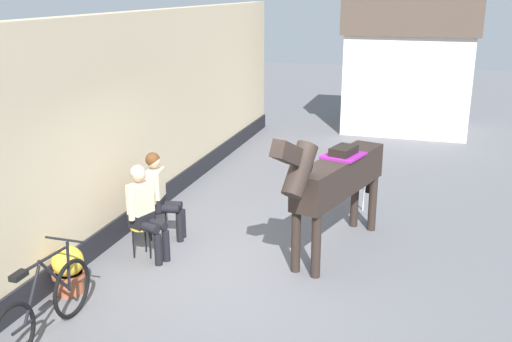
{
  "coord_description": "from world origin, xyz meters",
  "views": [
    {
      "loc": [
        2.14,
        -7.13,
        3.76
      ],
      "look_at": [
        -0.4,
        1.2,
        1.05
      ],
      "focal_mm": 41.48,
      "sensor_mm": 36.0,
      "label": 1
    }
  ],
  "objects_px": {
    "flower_planter_near": "(69,269)",
    "seated_visitor_far": "(160,191)",
    "leaning_bicycle": "(44,307)",
    "spare_stool_white": "(356,188)",
    "seated_visitor_near": "(144,207)",
    "saddled_horse_center": "(336,178)"
  },
  "relations": [
    {
      "from": "flower_planter_near",
      "to": "seated_visitor_far",
      "type": "bearing_deg",
      "value": 79.19
    },
    {
      "from": "leaning_bicycle",
      "to": "spare_stool_white",
      "type": "distance_m",
      "value": 5.73
    },
    {
      "from": "seated_visitor_near",
      "to": "seated_visitor_far",
      "type": "height_order",
      "value": "same"
    },
    {
      "from": "saddled_horse_center",
      "to": "spare_stool_white",
      "type": "bearing_deg",
      "value": 87.38
    },
    {
      "from": "seated_visitor_far",
      "to": "spare_stool_white",
      "type": "bearing_deg",
      "value": 37.88
    },
    {
      "from": "leaning_bicycle",
      "to": "seated_visitor_near",
      "type": "bearing_deg",
      "value": 87.47
    },
    {
      "from": "leaning_bicycle",
      "to": "spare_stool_white",
      "type": "height_order",
      "value": "leaning_bicycle"
    },
    {
      "from": "flower_planter_near",
      "to": "seated_visitor_near",
      "type": "bearing_deg",
      "value": 69.56
    },
    {
      "from": "seated_visitor_near",
      "to": "flower_planter_near",
      "type": "relative_size",
      "value": 2.17
    },
    {
      "from": "seated_visitor_far",
      "to": "saddled_horse_center",
      "type": "relative_size",
      "value": 0.48
    },
    {
      "from": "saddled_horse_center",
      "to": "leaning_bicycle",
      "type": "height_order",
      "value": "saddled_horse_center"
    },
    {
      "from": "flower_planter_near",
      "to": "spare_stool_white",
      "type": "xyz_separation_m",
      "value": [
        3.1,
        4.05,
        0.07
      ]
    },
    {
      "from": "seated_visitor_near",
      "to": "spare_stool_white",
      "type": "xyz_separation_m",
      "value": [
        2.64,
        2.82,
        -0.38
      ]
    },
    {
      "from": "spare_stool_white",
      "to": "saddled_horse_center",
      "type": "bearing_deg",
      "value": -92.62
    },
    {
      "from": "seated_visitor_far",
      "to": "spare_stool_white",
      "type": "xyz_separation_m",
      "value": [
        2.73,
        2.13,
        -0.38
      ]
    },
    {
      "from": "seated_visitor_far",
      "to": "spare_stool_white",
      "type": "relative_size",
      "value": 3.02
    },
    {
      "from": "seated_visitor_far",
      "to": "saddled_horse_center",
      "type": "xyz_separation_m",
      "value": [
        2.65,
        0.28,
        0.38
      ]
    },
    {
      "from": "saddled_horse_center",
      "to": "flower_planter_near",
      "type": "height_order",
      "value": "saddled_horse_center"
    },
    {
      "from": "flower_planter_near",
      "to": "leaning_bicycle",
      "type": "height_order",
      "value": "leaning_bicycle"
    },
    {
      "from": "flower_planter_near",
      "to": "leaning_bicycle",
      "type": "xyz_separation_m",
      "value": [
        0.36,
        -0.99,
        0.06
      ]
    },
    {
      "from": "seated_visitor_far",
      "to": "flower_planter_near",
      "type": "bearing_deg",
      "value": -100.81
    },
    {
      "from": "seated_visitor_near",
      "to": "leaning_bicycle",
      "type": "bearing_deg",
      "value": -92.53
    }
  ]
}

